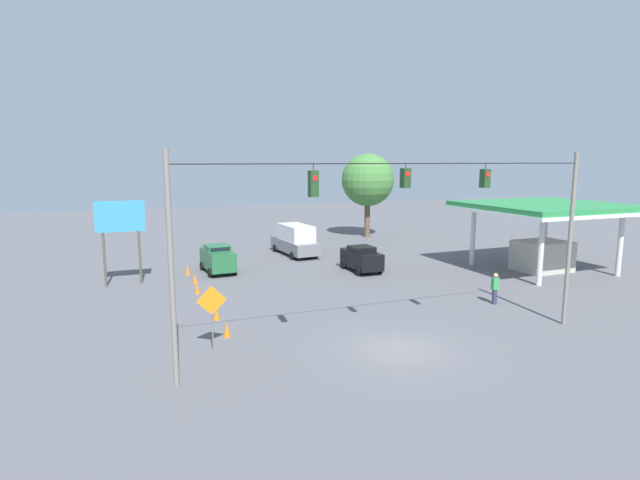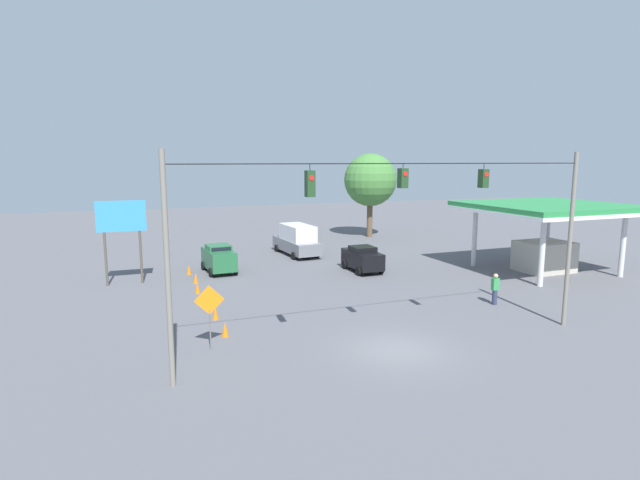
# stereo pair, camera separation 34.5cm
# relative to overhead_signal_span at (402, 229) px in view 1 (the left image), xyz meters

# --- Properties ---
(ground_plane) EXTENTS (140.00, 140.00, 0.00)m
(ground_plane) POSITION_rel_overhead_signal_span_xyz_m (-0.09, -0.08, -5.23)
(ground_plane) COLOR #56565B
(overhead_signal_span) EXTENTS (18.77, 0.38, 8.43)m
(overhead_signal_span) POSITION_rel_overhead_signal_span_xyz_m (0.00, 0.00, 0.00)
(overhead_signal_span) COLOR slate
(overhead_signal_span) RESTS_ON ground_plane
(sedan_green_withflow_far) EXTENTS (2.18, 3.97, 2.02)m
(sedan_green_withflow_far) POSITION_rel_overhead_signal_span_xyz_m (4.43, -17.97, -4.18)
(sedan_green_withflow_far) COLOR #236038
(sedan_green_withflow_far) RESTS_ON ground_plane
(sedan_black_oncoming_far) EXTENTS (1.97, 3.81, 1.86)m
(sedan_black_oncoming_far) POSITION_rel_overhead_signal_span_xyz_m (-5.41, -14.49, -4.27)
(sedan_black_oncoming_far) COLOR black
(sedan_black_oncoming_far) RESTS_ON ground_plane
(box_truck_grey_oncoming_deep) EXTENTS (2.65, 6.28, 2.62)m
(box_truck_grey_oncoming_deep) POSITION_rel_overhead_signal_span_xyz_m (-3.00, -22.37, -3.93)
(box_truck_grey_oncoming_deep) COLOR slate
(box_truck_grey_oncoming_deep) RESTS_ON ground_plane
(traffic_cone_nearest) EXTENTS (0.32, 0.32, 0.68)m
(traffic_cone_nearest) POSITION_rel_overhead_signal_span_xyz_m (6.50, -4.43, -4.89)
(traffic_cone_nearest) COLOR orange
(traffic_cone_nearest) RESTS_ON ground_plane
(traffic_cone_second) EXTENTS (0.32, 0.32, 0.68)m
(traffic_cone_second) POSITION_rel_overhead_signal_span_xyz_m (6.50, -7.10, -4.89)
(traffic_cone_second) COLOR orange
(traffic_cone_second) RESTS_ON ground_plane
(traffic_cone_third) EXTENTS (0.32, 0.32, 0.68)m
(traffic_cone_third) POSITION_rel_overhead_signal_span_xyz_m (6.63, -9.99, -4.89)
(traffic_cone_third) COLOR orange
(traffic_cone_third) RESTS_ON ground_plane
(traffic_cone_fourth) EXTENTS (0.32, 0.32, 0.68)m
(traffic_cone_fourth) POSITION_rel_overhead_signal_span_xyz_m (6.67, -12.63, -4.89)
(traffic_cone_fourth) COLOR orange
(traffic_cone_fourth) RESTS_ON ground_plane
(traffic_cone_fifth) EXTENTS (0.32, 0.32, 0.68)m
(traffic_cone_fifth) POSITION_rel_overhead_signal_span_xyz_m (6.44, -15.22, -4.89)
(traffic_cone_fifth) COLOR orange
(traffic_cone_fifth) RESTS_ON ground_plane
(traffic_cone_farthest) EXTENTS (0.32, 0.32, 0.68)m
(traffic_cone_farthest) POSITION_rel_overhead_signal_span_xyz_m (6.55, -18.06, -4.89)
(traffic_cone_farthest) COLOR orange
(traffic_cone_farthest) RESTS_ON ground_plane
(gas_station) EXTENTS (10.44, 9.67, 4.97)m
(gas_station) POSITION_rel_overhead_signal_span_xyz_m (-17.86, -9.77, -1.60)
(gas_station) COLOR #288442
(gas_station) RESTS_ON ground_plane
(roadside_billboard) EXTENTS (3.05, 0.16, 5.50)m
(roadside_billboard) POSITION_rel_overhead_signal_span_xyz_m (10.81, -16.56, -1.27)
(roadside_billboard) COLOR #4C473D
(roadside_billboard) RESTS_ON ground_plane
(work_zone_sign) EXTENTS (1.27, 0.06, 2.84)m
(work_zone_sign) POSITION_rel_overhead_signal_span_xyz_m (7.38, -2.98, -3.25)
(work_zone_sign) COLOR slate
(work_zone_sign) RESTS_ON ground_plane
(pedestrian) EXTENTS (0.40, 0.28, 1.78)m
(pedestrian) POSITION_rel_overhead_signal_span_xyz_m (-8.63, -4.11, -4.33)
(pedestrian) COLOR #2D334C
(pedestrian) RESTS_ON ground_plane
(tree_horizon_left) EXTENTS (5.49, 5.49, 8.77)m
(tree_horizon_left) POSITION_rel_overhead_signal_span_xyz_m (-13.44, -29.28, 0.76)
(tree_horizon_left) COLOR brown
(tree_horizon_left) RESTS_ON ground_plane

